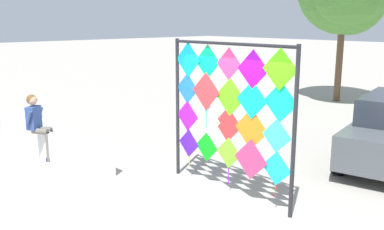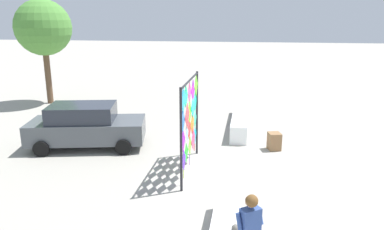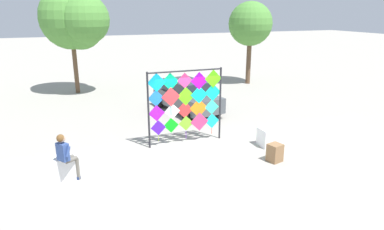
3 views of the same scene
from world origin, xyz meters
TOP-DOWN VIEW (x-y plane):
  - ground at (0.00, 0.00)m, footprint 120.00×120.00m
  - plaza_ledge_right at (4.65, -0.45)m, footprint 4.72×0.61m
  - kite_display_rack at (-0.13, 0.91)m, footprint 2.86×0.08m
  - seated_vendor at (-4.38, -0.82)m, footprint 0.73×0.68m
  - parked_car at (1.32, 4.85)m, footprint 2.54×4.23m
  - cardboard_box_large at (2.06, -1.70)m, footprint 0.52×0.50m
  - tree_palm_like at (7.52, 9.71)m, footprint 2.86×2.86m

SIDE VIEW (x-z plane):
  - ground at x=0.00m, z-range 0.00..0.00m
  - cardboard_box_large at x=2.06m, z-range 0.00..0.60m
  - plaza_ledge_right at x=4.65m, z-range 0.00..0.67m
  - parked_car at x=1.32m, z-range 0.01..1.55m
  - seated_vendor at x=-4.38m, z-range 0.14..1.65m
  - kite_display_rack at x=-0.13m, z-range 0.25..3.04m
  - tree_palm_like at x=7.52m, z-range 1.24..6.63m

